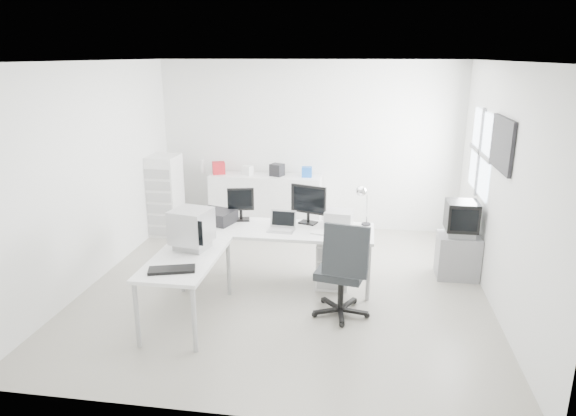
# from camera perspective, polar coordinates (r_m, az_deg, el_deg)

# --- Properties ---
(floor) EXTENTS (5.00, 5.00, 0.01)m
(floor) POSITION_cam_1_polar(r_m,az_deg,el_deg) (6.69, -0.26, -8.72)
(floor) COLOR beige
(floor) RESTS_ON ground
(ceiling) EXTENTS (5.00, 5.00, 0.01)m
(ceiling) POSITION_cam_1_polar(r_m,az_deg,el_deg) (6.04, -0.30, 16.02)
(ceiling) COLOR white
(ceiling) RESTS_ON back_wall
(back_wall) EXTENTS (5.00, 0.02, 2.80)m
(back_wall) POSITION_cam_1_polar(r_m,az_deg,el_deg) (8.65, 2.32, 6.88)
(back_wall) COLOR silver
(back_wall) RESTS_ON floor
(left_wall) EXTENTS (0.02, 5.00, 2.80)m
(left_wall) POSITION_cam_1_polar(r_m,az_deg,el_deg) (7.05, -20.84, 3.54)
(left_wall) COLOR silver
(left_wall) RESTS_ON floor
(right_wall) EXTENTS (0.02, 5.00, 2.80)m
(right_wall) POSITION_cam_1_polar(r_m,az_deg,el_deg) (6.34, 22.65, 1.97)
(right_wall) COLOR silver
(right_wall) RESTS_ON floor
(window) EXTENTS (0.02, 1.20, 1.10)m
(window) POSITION_cam_1_polar(r_m,az_deg,el_deg) (7.44, 20.58, 5.79)
(window) COLOR white
(window) RESTS_ON right_wall
(wall_picture) EXTENTS (0.04, 0.90, 0.60)m
(wall_picture) POSITION_cam_1_polar(r_m,az_deg,el_deg) (6.33, 22.69, 6.59)
(wall_picture) COLOR black
(wall_picture) RESTS_ON right_wall
(main_desk) EXTENTS (2.40, 0.80, 0.75)m
(main_desk) POSITION_cam_1_polar(r_m,az_deg,el_deg) (6.67, -1.03, -5.30)
(main_desk) COLOR silver
(main_desk) RESTS_ON floor
(side_desk) EXTENTS (0.70, 1.40, 0.75)m
(side_desk) POSITION_cam_1_polar(r_m,az_deg,el_deg) (5.90, -11.14, -8.68)
(side_desk) COLOR silver
(side_desk) RESTS_ON floor
(drawer_pedestal) EXTENTS (0.40, 0.50, 0.60)m
(drawer_pedestal) POSITION_cam_1_polar(r_m,az_deg,el_deg) (6.67, 5.02, -6.06)
(drawer_pedestal) COLOR silver
(drawer_pedestal) RESTS_ON floor
(inkjet_printer) EXTENTS (0.55, 0.49, 0.17)m
(inkjet_printer) POSITION_cam_1_polar(r_m,az_deg,el_deg) (6.79, -7.99, -0.94)
(inkjet_printer) COLOR black
(inkjet_printer) RESTS_ON main_desk
(lcd_monitor_small) EXTENTS (0.39, 0.28, 0.44)m
(lcd_monitor_small) POSITION_cam_1_polar(r_m,az_deg,el_deg) (6.81, -5.27, 0.41)
(lcd_monitor_small) COLOR black
(lcd_monitor_small) RESTS_ON main_desk
(lcd_monitor_large) EXTENTS (0.52, 0.34, 0.51)m
(lcd_monitor_large) POSITION_cam_1_polar(r_m,az_deg,el_deg) (6.65, 2.28, 0.37)
(lcd_monitor_large) COLOR black
(lcd_monitor_large) RESTS_ON main_desk
(laptop) EXTENTS (0.39, 0.40, 0.24)m
(laptop) POSITION_cam_1_polar(r_m,az_deg,el_deg) (6.40, -0.76, -1.53)
(laptop) COLOR #B7B7BA
(laptop) RESTS_ON main_desk
(white_keyboard) EXTENTS (0.46, 0.24, 0.02)m
(white_keyboard) POSITION_cam_1_polar(r_m,az_deg,el_deg) (6.32, 4.55, -2.88)
(white_keyboard) COLOR silver
(white_keyboard) RESTS_ON main_desk
(white_mouse) EXTENTS (0.06, 0.06, 0.06)m
(white_mouse) POSITION_cam_1_polar(r_m,az_deg,el_deg) (6.35, 7.29, -2.68)
(white_mouse) COLOR silver
(white_mouse) RESTS_ON main_desk
(laser_printer) EXTENTS (0.37, 0.33, 0.20)m
(laser_printer) POSITION_cam_1_polar(r_m,az_deg,el_deg) (6.64, 5.67, -1.14)
(laser_printer) COLOR #9E9E9E
(laser_printer) RESTS_ON main_desk
(desk_lamp) EXTENTS (0.17, 0.17, 0.44)m
(desk_lamp) POSITION_cam_1_polar(r_m,az_deg,el_deg) (6.67, 8.74, -0.07)
(desk_lamp) COLOR silver
(desk_lamp) RESTS_ON main_desk
(crt_monitor) EXTENTS (0.48, 0.48, 0.46)m
(crt_monitor) POSITION_cam_1_polar(r_m,az_deg,el_deg) (5.89, -10.66, -2.31)
(crt_monitor) COLOR #B7B7BA
(crt_monitor) RESTS_ON side_desk
(black_keyboard) EXTENTS (0.50, 0.32, 0.03)m
(black_keyboard) POSITION_cam_1_polar(r_m,az_deg,el_deg) (5.40, -12.78, -6.70)
(black_keyboard) COLOR black
(black_keyboard) RESTS_ON side_desk
(office_chair) EXTENTS (0.79, 0.79, 1.16)m
(office_chair) POSITION_cam_1_polar(r_m,az_deg,el_deg) (5.83, 5.97, -6.54)
(office_chair) COLOR #272B2D
(office_chair) RESTS_ON floor
(tv_cabinet) EXTENTS (0.54, 0.44, 0.59)m
(tv_cabinet) POSITION_cam_1_polar(r_m,az_deg,el_deg) (7.23, 18.33, -5.08)
(tv_cabinet) COLOR slate
(tv_cabinet) RESTS_ON floor
(crt_tv) EXTENTS (0.50, 0.48, 0.45)m
(crt_tv) POSITION_cam_1_polar(r_m,az_deg,el_deg) (7.06, 18.71, -1.16)
(crt_tv) COLOR black
(crt_tv) RESTS_ON tv_cabinet
(sideboard) EXTENTS (1.87, 0.47, 0.93)m
(sideboard) POSITION_cam_1_polar(r_m,az_deg,el_deg) (8.71, -2.50, 0.65)
(sideboard) COLOR silver
(sideboard) RESTS_ON floor
(clutter_box_a) EXTENTS (0.26, 0.24, 0.20)m
(clutter_box_a) POSITION_cam_1_polar(r_m,az_deg,el_deg) (8.76, -7.71, 4.43)
(clutter_box_a) COLOR #B21921
(clutter_box_a) RESTS_ON sideboard
(clutter_box_b) EXTENTS (0.19, 0.18, 0.15)m
(clutter_box_b) POSITION_cam_1_polar(r_m,az_deg,el_deg) (8.64, -4.51, 4.20)
(clutter_box_b) COLOR silver
(clutter_box_b) RESTS_ON sideboard
(clutter_box_c) EXTENTS (0.25, 0.24, 0.20)m
(clutter_box_c) POSITION_cam_1_polar(r_m,az_deg,el_deg) (8.53, -1.23, 4.25)
(clutter_box_c) COLOR black
(clutter_box_c) RESTS_ON sideboard
(clutter_box_d) EXTENTS (0.17, 0.15, 0.17)m
(clutter_box_d) POSITION_cam_1_polar(r_m,az_deg,el_deg) (8.47, 2.11, 4.03)
(clutter_box_d) COLOR #1955B4
(clutter_box_d) RESTS_ON sideboard
(clutter_bottle) EXTENTS (0.07, 0.07, 0.22)m
(clutter_bottle) POSITION_cam_1_polar(r_m,az_deg,el_deg) (8.88, -9.50, 4.59)
(clutter_bottle) COLOR silver
(clutter_bottle) RESTS_ON sideboard
(filing_cabinet) EXTENTS (0.46, 0.55, 1.31)m
(filing_cabinet) POSITION_cam_1_polar(r_m,az_deg,el_deg) (8.67, -13.47, 1.41)
(filing_cabinet) COLOR silver
(filing_cabinet) RESTS_ON floor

